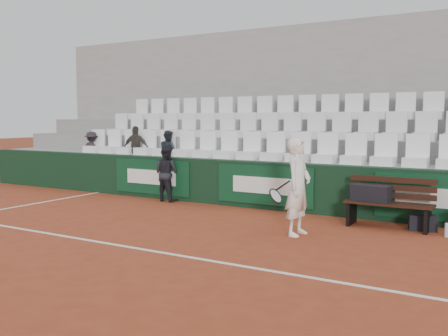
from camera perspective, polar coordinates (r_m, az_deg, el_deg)
ground at (r=7.31m, az=-7.30°, el=-9.56°), size 80.00×80.00×0.00m
court_baseline at (r=7.31m, az=-7.30°, el=-9.53°), size 18.00×0.06×0.01m
back_barrier at (r=10.57m, az=6.30°, el=-2.08°), size 18.00×0.34×1.00m
grandstand_tier_front at (r=11.17m, az=7.30°, el=-1.68°), size 18.00×0.95×1.00m
grandstand_tier_mid at (r=12.02m, az=9.09°, el=-0.11°), size 18.00×0.95×1.45m
grandstand_tier_back at (r=12.89m, az=10.64°, el=1.25°), size 18.00×0.95×1.90m
grandstand_rear_wall at (r=13.45m, az=11.64°, el=6.74°), size 18.00×0.30×4.40m
seat_row_front at (r=10.94m, az=6.99°, el=2.46°), size 11.90×0.44×0.63m
seat_row_mid at (r=11.80m, az=8.86°, el=4.85°), size 11.90×0.44×0.63m
seat_row_back at (r=12.69m, az=10.47°, el=6.90°), size 11.90×0.44×0.63m
bench_left at (r=9.26m, az=18.26°, el=-5.15°), size 1.50×0.56×0.45m
sports_bag_left at (r=9.28m, az=16.45°, el=-2.76°), size 0.70×0.37×0.29m
sports_bag_ground at (r=9.28m, az=21.74°, el=-5.81°), size 0.50×0.38×0.27m
water_bottle_near at (r=9.72m, az=14.20°, el=-5.08°), size 0.07×0.07×0.27m
water_bottle_far at (r=8.91m, az=24.10°, el=-6.50°), size 0.06×0.06×0.23m
tennis_player at (r=8.26m, az=8.45°, el=-2.13°), size 0.70×0.61×1.61m
ball_kid at (r=11.69m, az=-6.59°, el=-0.62°), size 0.67×0.54×1.30m
spectator_a at (r=14.32m, az=-14.92°, el=3.81°), size 0.69×0.44×1.01m
spectator_b at (r=13.23m, az=-10.05°, el=4.15°), size 0.75×0.51×1.18m
spectator_c at (r=12.58m, az=-6.40°, el=3.90°), size 0.63×0.56×1.08m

